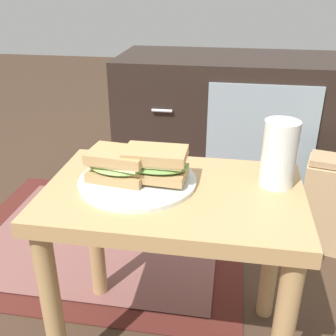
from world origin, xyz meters
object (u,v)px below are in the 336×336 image
plate (138,181)px  paper_bag (332,204)px  beer_glass (279,154)px  sandwich_back (156,164)px  sandwich_front (119,165)px  tv_cabinet (230,124)px

plate → paper_bag: 0.81m
plate → beer_glass: beer_glass is taller
sandwich_back → paper_bag: 0.80m
plate → sandwich_back: sandwich_back is taller
sandwich_front → sandwich_back: sandwich_back is taller
tv_cabinet → beer_glass: size_ratio=6.54×
tv_cabinet → sandwich_front: bearing=-104.1°
tv_cabinet → paper_bag: (0.37, -0.43, -0.12)m
paper_bag → sandwich_back: bearing=-136.1°
sandwich_front → sandwich_back: size_ratio=0.98×
beer_glass → sandwich_back: bearing=-171.0°
plate → sandwich_front: (-0.04, -0.00, 0.04)m
paper_bag → plate: bearing=-138.2°
sandwich_back → beer_glass: bearing=9.0°
beer_glass → paper_bag: beer_glass is taller
tv_cabinet → sandwich_back: tv_cabinet is taller
tv_cabinet → sandwich_back: 0.97m
tv_cabinet → paper_bag: tv_cabinet is taller
plate → tv_cabinet: bearing=78.3°
sandwich_front → paper_bag: sandwich_front is taller
plate → sandwich_front: bearing=-177.0°
sandwich_front → paper_bag: (0.60, 0.50, -0.34)m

